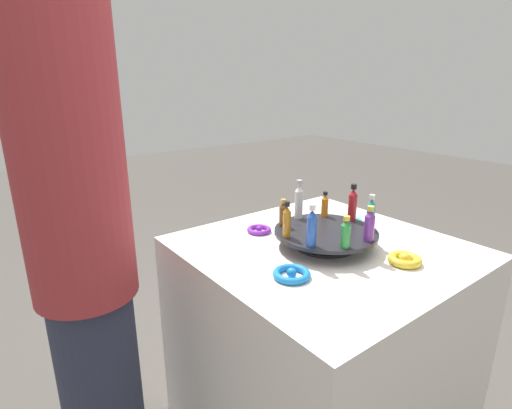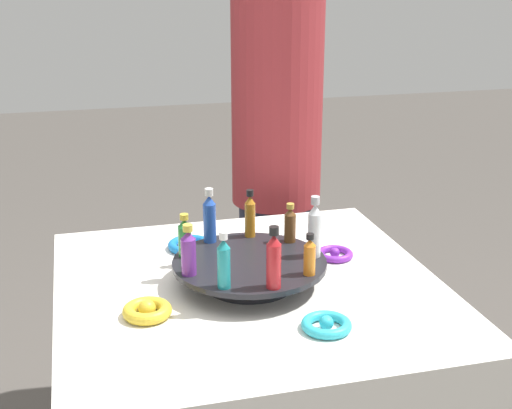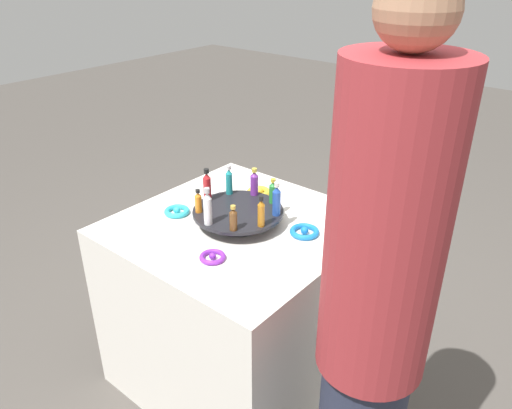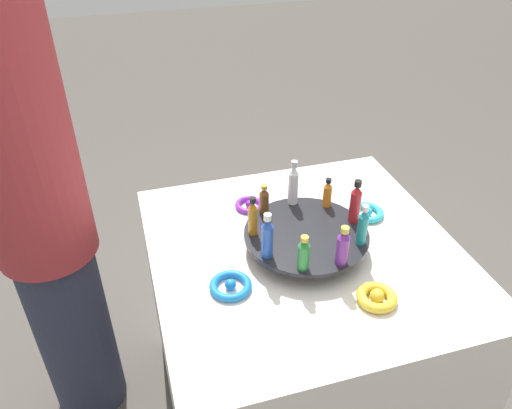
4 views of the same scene
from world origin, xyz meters
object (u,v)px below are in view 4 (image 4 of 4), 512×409
at_px(ribbon_bow_blue, 231,286).
at_px(ribbon_bow_gold, 377,297).
at_px(display_stand, 306,238).
at_px(ribbon_bow_purple, 249,205).
at_px(person_figure, 38,210).
at_px(bottle_brown, 264,200).
at_px(bottle_green, 304,254).
at_px(bottle_amber, 253,217).
at_px(bottle_purple, 343,247).
at_px(bottle_teal, 363,226).
at_px(bottle_clear, 293,184).
at_px(bottle_orange, 327,193).
at_px(ribbon_bow_teal, 367,212).
at_px(bottle_blue, 267,237).
at_px(bottle_red, 355,203).

bearing_deg(ribbon_bow_blue, ribbon_bow_gold, -23.18).
bearing_deg(display_stand, ribbon_bow_purple, 111.82).
bearing_deg(person_figure, bottle_brown, 7.42).
relative_size(bottle_green, ribbon_bow_purple, 1.11).
relative_size(bottle_amber, bottle_purple, 1.04).
bearing_deg(bottle_teal, bottle_clear, 115.33).
bearing_deg(ribbon_bow_purple, bottle_amber, -102.94).
height_order(display_stand, ribbon_bow_purple, display_stand).
bearing_deg(bottle_orange, ribbon_bow_blue, -149.68).
bearing_deg(bottle_purple, display_stand, 105.33).
relative_size(bottle_purple, ribbon_bow_teal, 1.12).
xyz_separation_m(bottle_teal, person_figure, (-0.82, 0.35, -0.02)).
bearing_deg(bottle_purple, bottle_teal, 35.33).
bearing_deg(display_stand, bottle_blue, -154.67).
relative_size(bottle_blue, bottle_orange, 1.43).
height_order(bottle_green, ribbon_bow_blue, bottle_green).
xyz_separation_m(bottle_blue, person_figure, (-0.57, 0.33, -0.03)).
height_order(bottle_purple, bottle_orange, bottle_purple).
bearing_deg(ribbon_bow_teal, bottle_brown, 175.74).
bearing_deg(bottle_blue, person_figure, 150.02).
bearing_deg(bottle_blue, bottle_amber, 95.33).
xyz_separation_m(display_stand, bottle_purple, (0.04, -0.14, 0.07)).
distance_m(display_stand, ribbon_bow_gold, 0.26).
bearing_deg(bottle_brown, ribbon_bow_blue, -125.56).
relative_size(bottle_clear, ribbon_bow_teal, 1.41).
relative_size(display_stand, ribbon_bow_teal, 3.42).
relative_size(bottle_clear, bottle_green, 1.41).
xyz_separation_m(bottle_blue, ribbon_bow_blue, (-0.11, -0.03, -0.11)).
bearing_deg(bottle_amber, bottle_blue, -84.67).
xyz_separation_m(display_stand, bottle_blue, (-0.13, -0.06, 0.08)).
bearing_deg(bottle_orange, ribbon_bow_gold, -91.26).
bearing_deg(display_stand, bottle_purple, -74.67).
distance_m(display_stand, ribbon_bow_purple, 0.26).
distance_m(bottle_clear, bottle_purple, 0.29).
bearing_deg(bottle_clear, ribbon_bow_blue, -136.04).
bearing_deg(ribbon_bow_purple, ribbon_bow_teal, -23.18).
bearing_deg(ribbon_bow_teal, bottle_red, -138.51).
distance_m(display_stand, bottle_red, 0.17).
xyz_separation_m(display_stand, ribbon_bow_gold, (0.10, -0.24, -0.03)).
relative_size(bottle_clear, ribbon_bow_purple, 1.57).
distance_m(bottle_purple, bottle_red, 0.19).
bearing_deg(bottle_purple, bottle_amber, 135.33).
bearing_deg(bottle_teal, bottle_orange, 95.33).
bearing_deg(bottle_blue, bottle_green, -44.67).
bearing_deg(bottle_teal, bottle_blue, 175.33).
bearing_deg(ribbon_bow_gold, bottle_brown, 116.72).
height_order(bottle_orange, ribbon_bow_gold, bottle_orange).
relative_size(bottle_blue, ribbon_bow_teal, 1.31).
xyz_separation_m(bottle_brown, bottle_amber, (-0.06, -0.08, 0.01)).
xyz_separation_m(bottle_purple, person_figure, (-0.74, 0.41, -0.02)).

